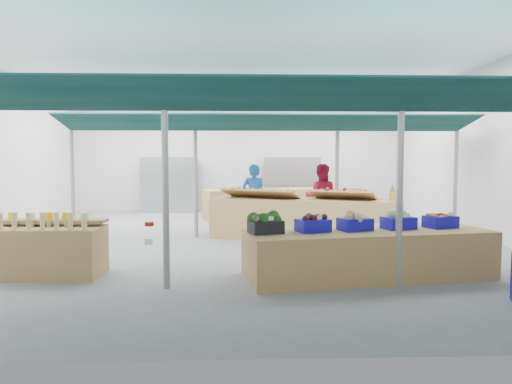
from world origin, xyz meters
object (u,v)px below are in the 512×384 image
fruit_counter (304,219)px  vendor_right (321,198)px  vendor_left (254,198)px  veg_counter (367,253)px  bottle_shelf (47,249)px

fruit_counter → vendor_right: vendor_right is taller
vendor_left → veg_counter: bearing=123.2°
fruit_counter → vendor_left: size_ratio=2.50×
veg_counter → fruit_counter: bearing=88.5°
vendor_left → vendor_right: (1.80, 0.00, 0.00)m
fruit_counter → bottle_shelf: bearing=-130.6°
vendor_right → veg_counter: bearing=102.5°
veg_counter → vendor_left: size_ratio=2.19×
fruit_counter → vendor_left: bearing=150.9°
bottle_shelf → fruit_counter: bearing=38.2°
veg_counter → vendor_left: vendor_left is taller
veg_counter → vendor_right: (0.08, 4.79, 0.52)m
fruit_counter → vendor_right: 1.32m
bottle_shelf → vendor_right: vendor_right is taller
fruit_counter → vendor_right: size_ratio=2.50×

